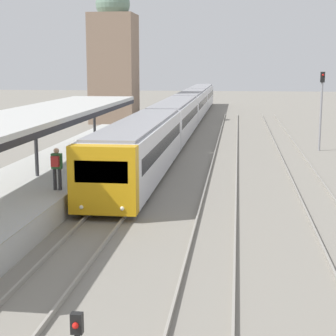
# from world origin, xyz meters

# --- Properties ---
(platform_canopy) EXTENTS (4.00, 25.49, 2.81)m
(platform_canopy) POSITION_xyz_m (-3.80, 18.29, 3.61)
(platform_canopy) COLOR beige
(platform_canopy) RESTS_ON station_platform
(person_on_platform) EXTENTS (0.40, 0.40, 1.66)m
(person_on_platform) POSITION_xyz_m (-2.06, 15.65, 1.91)
(person_on_platform) COLOR #2D2D33
(person_on_platform) RESTS_ON station_platform
(train_near) EXTENTS (2.59, 63.65, 2.97)m
(train_near) POSITION_xyz_m (0.00, 46.32, 1.65)
(train_near) COLOR gold
(train_near) RESTS_ON ground_plane
(signal_mast_far) EXTENTS (0.28, 0.29, 5.30)m
(signal_mast_far) POSITION_xyz_m (10.47, 33.56, 3.32)
(signal_mast_far) COLOR gray
(signal_mast_far) RESTS_ON ground_plane
(distant_domed_building) EXTENTS (4.35, 4.35, 13.25)m
(distant_domed_building) POSITION_xyz_m (-7.38, 50.21, 6.31)
(distant_domed_building) COLOR #89705B
(distant_domed_building) RESTS_ON ground_plane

